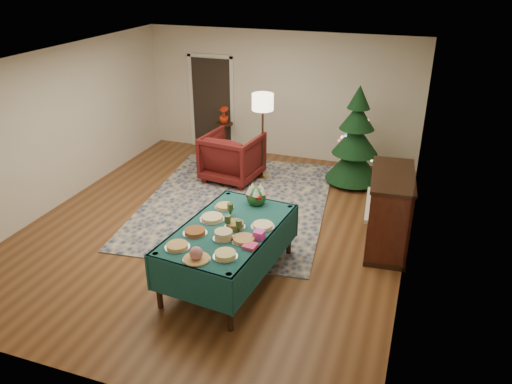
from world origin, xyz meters
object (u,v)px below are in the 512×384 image
(floor_lamp, at_px, (263,107))
(potted_plant, at_px, (224,119))
(side_table, at_px, (225,139))
(buffet_table, at_px, (229,238))
(gift_box, at_px, (259,235))
(piano, at_px, (389,212))
(armchair, at_px, (232,155))
(christmas_tree, at_px, (355,141))

(floor_lamp, distance_m, potted_plant, 1.74)
(floor_lamp, bearing_deg, side_table, 140.47)
(buffet_table, xyz_separation_m, gift_box, (0.47, -0.12, 0.21))
(piano, bearing_deg, floor_lamp, 144.54)
(side_table, bearing_deg, gift_box, -62.46)
(armchair, distance_m, side_table, 1.52)
(floor_lamp, relative_size, potted_plant, 4.49)
(buffet_table, relative_size, potted_plant, 5.72)
(armchair, bearing_deg, potted_plant, -54.51)
(floor_lamp, height_order, piano, floor_lamp)
(buffet_table, bearing_deg, floor_lamp, 101.34)
(potted_plant, xyz_separation_m, christmas_tree, (3.01, -0.72, 0.07))
(gift_box, distance_m, floor_lamp, 3.84)
(potted_plant, relative_size, christmas_tree, 0.20)
(armchair, relative_size, side_table, 1.50)
(armchair, height_order, floor_lamp, floor_lamp)
(side_table, height_order, christmas_tree, christmas_tree)
(gift_box, bearing_deg, armchair, 117.10)
(gift_box, height_order, floor_lamp, floor_lamp)
(floor_lamp, height_order, potted_plant, floor_lamp)
(side_table, bearing_deg, floor_lamp, -39.53)
(armchair, bearing_deg, floor_lamp, -143.64)
(armchair, distance_m, potted_plant, 1.54)
(armchair, xyz_separation_m, christmas_tree, (2.29, 0.60, 0.35))
(buffet_table, height_order, piano, piano)
(armchair, xyz_separation_m, floor_lamp, (0.52, 0.30, 0.93))
(side_table, relative_size, potted_plant, 1.84)
(potted_plant, bearing_deg, piano, -36.82)
(floor_lamp, bearing_deg, buffet_table, -78.66)
(buffet_table, xyz_separation_m, potted_plant, (-1.95, 4.52, 0.16))
(floor_lamp, xyz_separation_m, christmas_tree, (1.76, 0.31, -0.58))
(potted_plant, bearing_deg, christmas_tree, -13.50)
(gift_box, bearing_deg, potted_plant, 117.54)
(potted_plant, relative_size, piano, 0.27)
(side_table, xyz_separation_m, christmas_tree, (3.01, -0.72, 0.53))
(armchair, distance_m, christmas_tree, 2.39)
(christmas_tree, xyz_separation_m, piano, (0.87, -2.18, -0.29))
(christmas_tree, bearing_deg, gift_box, -98.61)
(floor_lamp, xyz_separation_m, potted_plant, (-1.25, 1.03, -0.64))
(buffet_table, height_order, christmas_tree, christmas_tree)
(buffet_table, distance_m, floor_lamp, 3.65)
(christmas_tree, bearing_deg, potted_plant, 166.50)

